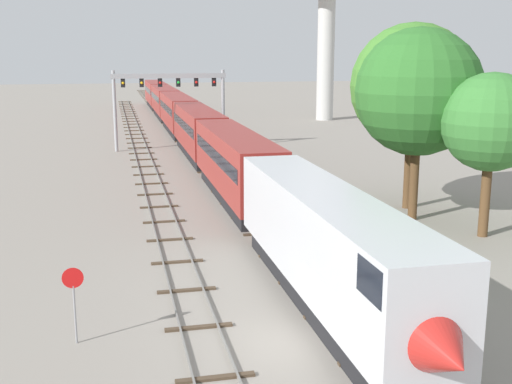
{
  "coord_description": "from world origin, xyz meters",
  "views": [
    {
      "loc": [
        -6.39,
        -20.83,
        10.38
      ],
      "look_at": [
        1.0,
        12.0,
        3.0
      ],
      "focal_mm": 45.11,
      "sensor_mm": 36.0,
      "label": 1
    }
  ],
  "objects": [
    {
      "name": "track_main",
      "position": [
        2.0,
        60.0,
        0.07
      ],
      "size": [
        2.6,
        200.0,
        0.16
      ],
      "color": "slate",
      "rests_on": "ground"
    },
    {
      "name": "trackside_tree_left",
      "position": [
        14.1,
        10.95,
        6.52
      ],
      "size": [
        5.49,
        5.49,
        9.3
      ],
      "color": "brown",
      "rests_on": "ground"
    },
    {
      "name": "signal_gantry",
      "position": [
        -0.25,
        48.24,
        6.23
      ],
      "size": [
        12.1,
        0.49,
        8.46
      ],
      "color": "#999BA0",
      "rests_on": "ground"
    },
    {
      "name": "trackside_tree_right",
      "position": [
        11.84,
        15.28,
        7.96
      ],
      "size": [
        7.74,
        7.74,
        11.85
      ],
      "color": "brown",
      "rests_on": "ground"
    },
    {
      "name": "trackside_tree_mid",
      "position": [
        12.87,
        18.23,
        8.16
      ],
      "size": [
        8.14,
        8.14,
        12.25
      ],
      "color": "brown",
      "rests_on": "ground"
    },
    {
      "name": "ground_plane",
      "position": [
        0.0,
        0.0,
        0.0
      ],
      "size": [
        400.0,
        400.0,
        0.0
      ],
      "primitive_type": "plane",
      "color": "gray"
    },
    {
      "name": "stop_sign",
      "position": [
        -8.0,
        1.73,
        1.87
      ],
      "size": [
        0.76,
        0.08,
        2.88
      ],
      "color": "gray",
      "rests_on": "ground"
    },
    {
      "name": "passenger_train",
      "position": [
        2.0,
        53.34,
        2.61
      ],
      "size": [
        3.04,
        119.38,
        4.8
      ],
      "color": "silver",
      "rests_on": "ground"
    },
    {
      "name": "track_near",
      "position": [
        -3.5,
        40.0,
        0.07
      ],
      "size": [
        2.6,
        160.0,
        0.16
      ],
      "color": "slate",
      "rests_on": "ground"
    }
  ]
}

